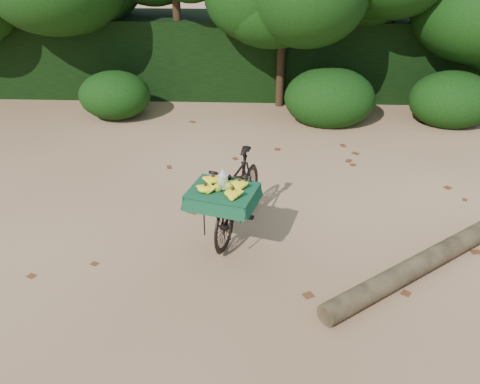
{
  "coord_description": "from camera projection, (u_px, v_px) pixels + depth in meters",
  "views": [
    {
      "loc": [
        0.1,
        -5.92,
        3.84
      ],
      "look_at": [
        -0.15,
        -0.46,
        0.85
      ],
      "focal_mm": 38.0,
      "sensor_mm": 36.0,
      "label": 1
    }
  ],
  "objects": [
    {
      "name": "vendor_bicycle",
      "position": [
        238.0,
        194.0,
        6.79
      ],
      "size": [
        1.13,
        1.95,
        1.11
      ],
      "rotation": [
        0.0,
        0.0,
        -0.27
      ],
      "color": "black",
      "rests_on": "ground"
    },
    {
      "name": "hedge_backdrop",
      "position": [
        259.0,
        55.0,
        12.13
      ],
      "size": [
        26.0,
        1.8,
        1.8
      ],
      "primitive_type": "cube",
      "color": "black",
      "rests_on": "ground"
    },
    {
      "name": "ground",
      "position": [
        252.0,
        230.0,
        7.04
      ],
      "size": [
        80.0,
        80.0,
        0.0
      ],
      "primitive_type": "plane",
      "color": "tan",
      "rests_on": "ground"
    },
    {
      "name": "tree_row",
      "position": [
        229.0,
        12.0,
        10.92
      ],
      "size": [
        14.5,
        2.0,
        4.0
      ],
      "primitive_type": null,
      "color": "black",
      "rests_on": "ground"
    },
    {
      "name": "fallen_log",
      "position": [
        430.0,
        259.0,
        6.23
      ],
      "size": [
        2.95,
        2.35,
        0.25
      ],
      "primitive_type": "cylinder",
      "rotation": [
        1.57,
        0.0,
        -0.92
      ],
      "color": "brown",
      "rests_on": "ground"
    },
    {
      "name": "bush_clumps",
      "position": [
        281.0,
        100.0,
        10.57
      ],
      "size": [
        8.8,
        1.7,
        0.9
      ],
      "primitive_type": null,
      "color": "black",
      "rests_on": "ground"
    },
    {
      "name": "leaf_litter",
      "position": [
        253.0,
        206.0,
        7.61
      ],
      "size": [
        7.0,
        7.3,
        0.01
      ],
      "primitive_type": null,
      "color": "#542C16",
      "rests_on": "ground"
    }
  ]
}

